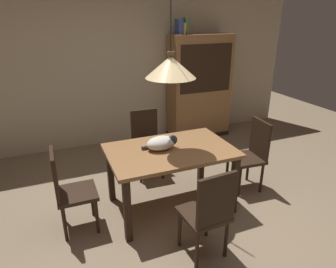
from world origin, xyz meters
The scene contains 13 objects.
ground centered at (0.00, 0.00, 0.00)m, with size 10.00×10.00×0.00m, color #847056.
back_wall centered at (0.00, 2.65, 1.45)m, with size 6.40×0.10×2.90m, color beige.
dining_table centered at (-0.09, 0.40, 0.65)m, with size 1.40×0.90×0.75m.
chair_left_side centered at (-1.22, 0.40, 0.51)m, with size 0.40×0.40×0.93m.
chair_near_front centered at (-0.08, -0.48, 0.51)m, with size 0.43×0.43×0.93m.
chair_right_side centered at (1.04, 0.40, 0.51)m, with size 0.43×0.43×0.93m.
chair_far_back centered at (-0.08, 1.28, 0.51)m, with size 0.42×0.42×0.93m.
cat_sleeping centered at (-0.17, 0.44, 0.83)m, with size 0.39×0.24×0.16m.
pendant_lamp centered at (-0.09, 0.40, 1.66)m, with size 0.52×0.52×1.30m.
hutch_bookcase centered at (1.28, 2.32, 0.89)m, with size 1.12×0.45×1.85m.
book_blue_wide centered at (0.86, 2.32, 1.97)m, with size 0.06×0.24×0.24m, color #384C93.
book_yellow_short centered at (0.92, 2.32, 1.94)m, with size 0.04×0.20×0.18m, color gold.
book_green_slim centered at (0.98, 2.32, 1.98)m, with size 0.03×0.20×0.26m, color #427A4C.
Camera 1 is at (-1.25, -2.37, 2.14)m, focal length 31.66 mm.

